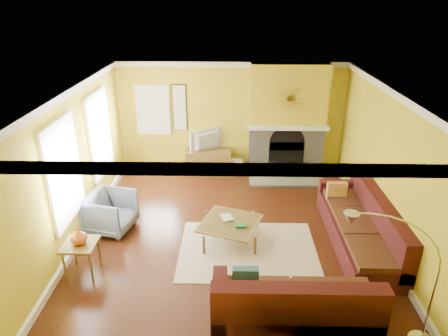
{
  "coord_description": "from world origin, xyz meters",
  "views": [
    {
      "loc": [
        0.02,
        -6.43,
        4.19
      ],
      "look_at": [
        -0.12,
        0.4,
        1.16
      ],
      "focal_mm": 32.0,
      "sensor_mm": 36.0,
      "label": 1
    }
  ],
  "objects_px": {
    "sectional_sofa": "(305,236)",
    "arc_lamp": "(392,283)",
    "armchair": "(110,212)",
    "side_table": "(82,258)",
    "media_console": "(209,162)",
    "coffee_table": "(230,231)"
  },
  "relations": [
    {
      "from": "media_console",
      "to": "side_table",
      "type": "xyz_separation_m",
      "value": [
        -1.81,
        -3.93,
        -0.02
      ]
    },
    {
      "from": "arc_lamp",
      "to": "side_table",
      "type": "bearing_deg",
      "value": 163.09
    },
    {
      "from": "sectional_sofa",
      "to": "arc_lamp",
      "type": "distance_m",
      "value": 1.98
    },
    {
      "from": "side_table",
      "to": "media_console",
      "type": "bearing_deg",
      "value": 65.29
    },
    {
      "from": "sectional_sofa",
      "to": "media_console",
      "type": "xyz_separation_m",
      "value": [
        -1.81,
        3.48,
        -0.15
      ]
    },
    {
      "from": "armchair",
      "to": "sectional_sofa",
      "type": "bearing_deg",
      "value": -89.98
    },
    {
      "from": "media_console",
      "to": "coffee_table",
      "type": "bearing_deg",
      "value": -79.54
    },
    {
      "from": "armchair",
      "to": "arc_lamp",
      "type": "relative_size",
      "value": 0.43
    },
    {
      "from": "coffee_table",
      "to": "media_console",
      "type": "bearing_deg",
      "value": 100.46
    },
    {
      "from": "side_table",
      "to": "arc_lamp",
      "type": "relative_size",
      "value": 0.3
    },
    {
      "from": "sectional_sofa",
      "to": "arc_lamp",
      "type": "bearing_deg",
      "value": -67.99
    },
    {
      "from": "armchair",
      "to": "side_table",
      "type": "distance_m",
      "value": 1.31
    },
    {
      "from": "coffee_table",
      "to": "armchair",
      "type": "height_order",
      "value": "armchair"
    },
    {
      "from": "coffee_table",
      "to": "side_table",
      "type": "height_order",
      "value": "side_table"
    },
    {
      "from": "armchair",
      "to": "side_table",
      "type": "height_order",
      "value": "armchair"
    },
    {
      "from": "coffee_table",
      "to": "arc_lamp",
      "type": "relative_size",
      "value": 0.51
    },
    {
      "from": "sectional_sofa",
      "to": "arc_lamp",
      "type": "relative_size",
      "value": 1.98
    },
    {
      "from": "coffee_table",
      "to": "armchair",
      "type": "distance_m",
      "value": 2.29
    },
    {
      "from": "sectional_sofa",
      "to": "side_table",
      "type": "distance_m",
      "value": 3.65
    },
    {
      "from": "sectional_sofa",
      "to": "arc_lamp",
      "type": "xyz_separation_m",
      "value": [
        0.71,
        -1.77,
        0.52
      ]
    },
    {
      "from": "coffee_table",
      "to": "arc_lamp",
      "type": "bearing_deg",
      "value": -49.3
    },
    {
      "from": "sectional_sofa",
      "to": "coffee_table",
      "type": "bearing_deg",
      "value": 157.16
    }
  ]
}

